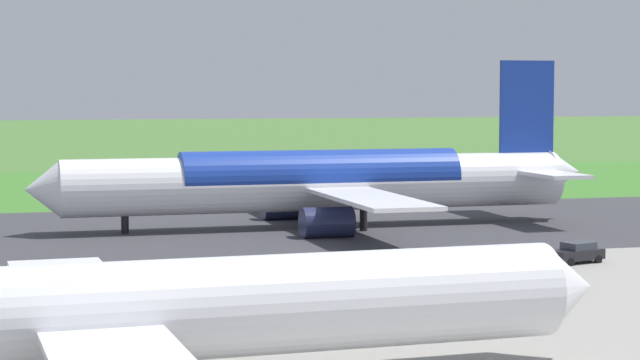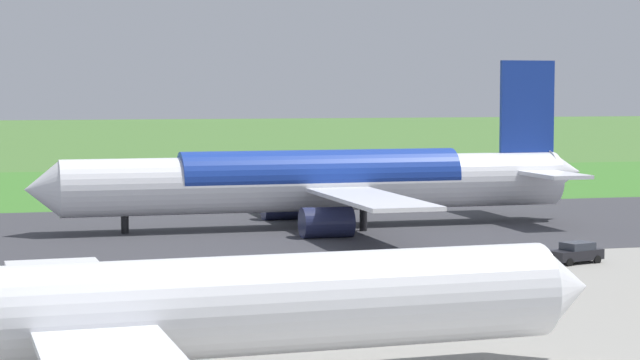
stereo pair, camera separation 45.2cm
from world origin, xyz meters
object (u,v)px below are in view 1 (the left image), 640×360
(no_stopping_sign, at_px, (255,177))
(service_car_followme, at_px, (577,253))
(airliner_main, at_px, (324,181))
(airliner_parked_mid, at_px, (108,311))
(traffic_cone_orange, at_px, (216,188))

(no_stopping_sign, bearing_deg, service_car_followme, 97.60)
(airliner_main, distance_m, airliner_parked_mid, 62.66)
(service_car_followme, height_order, traffic_cone_orange, service_car_followme)
(traffic_cone_orange, bearing_deg, service_car_followme, 101.60)
(airliner_main, height_order, traffic_cone_orange, airliner_main)
(airliner_parked_mid, xyz_separation_m, traffic_cone_orange, (-22.48, -101.72, -3.39))
(airliner_main, xyz_separation_m, no_stopping_sign, (-2.62, -44.35, -2.81))
(airliner_parked_mid, height_order, traffic_cone_orange, airliner_parked_mid)
(no_stopping_sign, xyz_separation_m, traffic_cone_orange, (5.14, 0.09, -1.26))
(airliner_main, relative_size, no_stopping_sign, 20.85)
(airliner_parked_mid, bearing_deg, traffic_cone_orange, -102.46)
(airliner_main, relative_size, airliner_parked_mid, 1.18)
(airliner_parked_mid, bearing_deg, service_car_followme, -141.04)
(airliner_parked_mid, relative_size, no_stopping_sign, 17.72)
(airliner_main, relative_size, traffic_cone_orange, 98.22)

